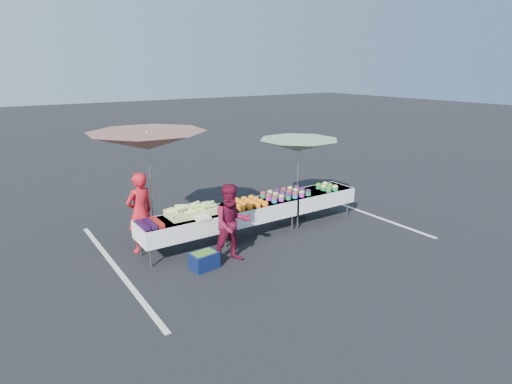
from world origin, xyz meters
TOP-DOWN VIEW (x-y plane):
  - ground at (0.00, 0.00)m, footprint 80.00×80.00m
  - stripe_left at (-3.20, 0.00)m, footprint 0.10×5.00m
  - stripe_right at (3.20, 0.00)m, footprint 0.10×5.00m
  - table_left at (-1.80, 0.00)m, footprint 1.86×0.81m
  - table_center at (0.00, 0.00)m, footprint 1.86×0.81m
  - table_right at (1.80, 0.00)m, footprint 1.86×0.81m
  - berry_punnets at (-2.51, -0.06)m, footprint 0.40×0.54m
  - corn_pile at (-1.55, 0.04)m, footprint 1.16×0.57m
  - plastic_bags at (-1.50, -0.30)m, footprint 0.30×0.25m
  - carrot_bowls at (-0.25, -0.01)m, footprint 0.75×0.69m
  - potato_cups at (0.85, 0.00)m, footprint 1.14×0.58m
  - bean_baskets at (2.06, -0.10)m, footprint 0.36×0.50m
  - vendor at (-2.48, 0.55)m, footprint 0.70×0.55m
  - customer at (-1.18, -0.93)m, footprint 0.87×0.74m
  - umbrella_left at (-2.16, 0.71)m, footprint 3.05×3.05m
  - umbrella_right at (1.53, 0.40)m, footprint 2.51×2.51m
  - storage_bin at (-1.80, -0.91)m, footprint 0.54×0.42m

SIDE VIEW (x-z plane):
  - ground at x=0.00m, z-range 0.00..0.00m
  - stripe_left at x=-3.20m, z-range 0.00..0.00m
  - stripe_right at x=3.20m, z-range 0.00..0.00m
  - storage_bin at x=-1.80m, z-range 0.01..0.33m
  - table_left at x=-1.80m, z-range 0.21..0.96m
  - table_center at x=0.00m, z-range 0.21..0.96m
  - table_right at x=1.80m, z-range 0.21..0.96m
  - plastic_bags at x=-1.50m, z-range 0.75..0.80m
  - customer at x=-1.18m, z-range 0.00..1.57m
  - berry_punnets at x=-2.51m, z-range 0.75..0.83m
  - carrot_bowls at x=-0.25m, z-range 0.75..0.85m
  - bean_baskets at x=2.06m, z-range 0.75..0.90m
  - potato_cups at x=0.85m, z-range 0.75..0.91m
  - vendor at x=-2.48m, z-range 0.00..1.67m
  - corn_pile at x=-1.55m, z-range 0.71..0.97m
  - umbrella_right at x=1.53m, z-range 0.82..2.83m
  - umbrella_left at x=-2.16m, z-range 1.01..3.48m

